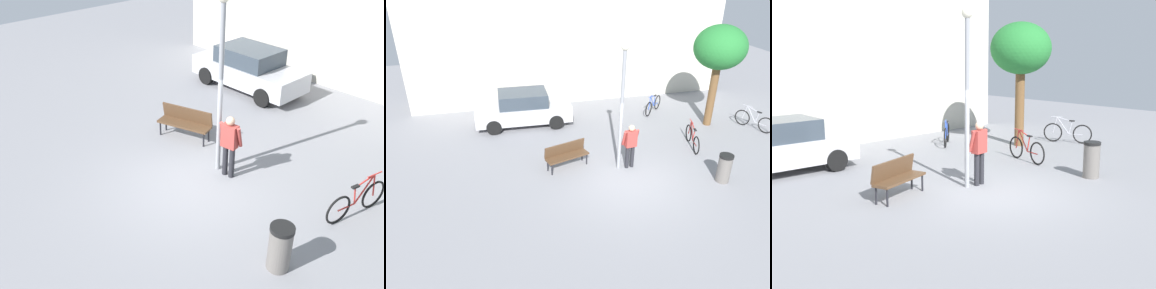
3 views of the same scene
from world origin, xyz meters
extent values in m
plane|color=gray|center=(0.00, 0.00, 0.00)|extent=(36.00, 36.00, 0.00)
cylinder|color=gray|center=(-0.04, 0.98, 2.12)|extent=(0.12, 0.12, 4.25)
cylinder|color=#232328|center=(0.26, 0.93, 0.42)|extent=(0.14, 0.14, 0.85)
cylinder|color=#232328|center=(0.46, 0.95, 0.42)|extent=(0.14, 0.14, 0.85)
cube|color=#9E3833|center=(0.36, 0.94, 1.15)|extent=(0.42, 0.27, 0.60)
sphere|color=tan|center=(0.36, 0.94, 1.56)|extent=(0.22, 0.22, 0.22)
cylinder|color=#9E3833|center=(0.10, 0.96, 1.18)|extent=(0.12, 0.24, 0.55)
cylinder|color=#9E3833|center=(0.60, 1.02, 1.18)|extent=(0.12, 0.24, 0.55)
cube|color=#513823|center=(-1.82, 1.46, 0.45)|extent=(1.66, 0.90, 0.06)
cube|color=#513823|center=(-1.88, 1.64, 0.70)|extent=(1.56, 0.60, 0.44)
cylinder|color=black|center=(-1.09, 1.52, 0.21)|extent=(0.05, 0.05, 0.42)
cylinder|color=black|center=(-2.46, 1.09, 0.21)|extent=(0.05, 0.05, 0.42)
cylinder|color=black|center=(-1.18, 1.82, 0.21)|extent=(0.05, 0.05, 0.42)
cylinder|color=black|center=(-2.56, 1.39, 0.21)|extent=(0.05, 0.05, 0.42)
torus|color=black|center=(3.49, 2.34, 0.36)|extent=(0.22, 0.70, 0.71)
torus|color=black|center=(3.22, 1.27, 0.36)|extent=(0.22, 0.70, 0.71)
cylinder|color=red|center=(3.41, 1.98, 0.64)|extent=(0.16, 0.49, 0.64)
cylinder|color=red|center=(3.39, 1.93, 0.88)|extent=(0.18, 0.57, 0.18)
cylinder|color=red|center=(3.34, 1.71, 0.57)|extent=(0.07, 0.14, 0.48)
cylinder|color=red|center=(3.29, 1.51, 0.33)|extent=(0.16, 0.49, 0.04)
cylinder|color=red|center=(3.48, 2.27, 0.64)|extent=(0.08, 0.17, 0.63)
cube|color=black|center=(3.32, 1.66, 0.83)|extent=(0.13, 0.21, 0.04)
cylinder|color=red|center=(3.46, 2.21, 0.95)|extent=(0.14, 0.43, 0.03)
cube|color=#B7B7BC|center=(-2.90, 5.68, 0.62)|extent=(4.25, 1.82, 0.70)
cube|color=#333D47|center=(-2.90, 5.68, 1.25)|extent=(2.15, 1.63, 0.60)
cylinder|color=black|center=(-1.53, 6.43, 0.32)|extent=(0.65, 0.24, 0.64)
cylinder|color=black|center=(-1.58, 4.84, 0.32)|extent=(0.65, 0.24, 0.64)
cylinder|color=black|center=(-4.23, 6.52, 0.32)|extent=(0.65, 0.24, 0.64)
cylinder|color=black|center=(-4.27, 4.92, 0.32)|extent=(0.65, 0.24, 0.64)
cylinder|color=#66605B|center=(3.10, -0.70, 0.46)|extent=(0.45, 0.45, 0.93)
cylinder|color=black|center=(3.10, -0.70, 0.97)|extent=(0.47, 0.47, 0.08)
camera|label=1|loc=(6.17, -5.97, 6.24)|focal=39.81mm
camera|label=2|loc=(-4.19, -9.56, 6.80)|focal=33.76mm
camera|label=3|loc=(-8.84, -8.02, 3.60)|focal=47.43mm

